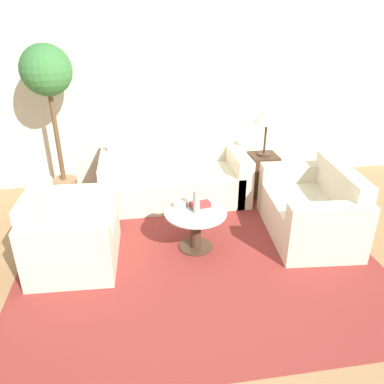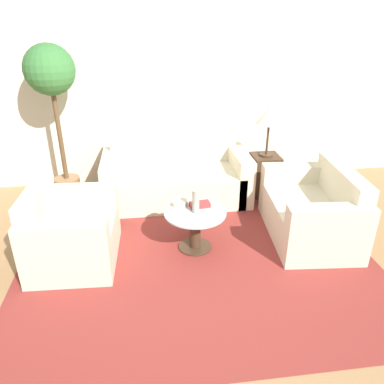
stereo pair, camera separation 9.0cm
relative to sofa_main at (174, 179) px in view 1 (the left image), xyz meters
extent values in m
plane|color=#9E754C|center=(-0.06, -1.92, -0.28)|extent=(14.00, 14.00, 0.00)
cube|color=beige|center=(-0.06, 0.69, 1.02)|extent=(10.00, 0.06, 2.60)
cube|color=maroon|center=(0.09, -1.26, -0.28)|extent=(3.60, 3.35, 0.01)
cube|color=beige|center=(0.00, -0.08, -0.07)|extent=(1.71, 0.88, 0.43)
cube|color=beige|center=(0.00, 0.27, 0.13)|extent=(1.71, 0.18, 0.82)
cube|color=beige|center=(-0.85, -0.08, 0.04)|extent=(0.20, 0.88, 0.64)
cube|color=beige|center=(0.85, -0.08, 0.04)|extent=(0.20, 0.88, 0.64)
cube|color=beige|center=(-1.15, -1.29, -0.07)|extent=(0.85, 0.81, 0.43)
cube|color=beige|center=(-1.47, -1.28, 0.11)|extent=(0.21, 0.78, 0.79)
cube|color=beige|center=(-1.17, -1.68, 0.04)|extent=(0.82, 0.23, 0.64)
cube|color=beige|center=(-1.14, -0.91, 0.04)|extent=(0.82, 0.23, 0.64)
cube|color=beige|center=(1.39, -1.16, -0.07)|extent=(0.93, 1.16, 0.43)
cube|color=beige|center=(1.72, -1.19, 0.12)|extent=(0.27, 1.11, 0.80)
cube|color=beige|center=(1.43, -0.61, 0.04)|extent=(0.85, 0.27, 0.64)
cube|color=beige|center=(1.34, -1.70, 0.04)|extent=(0.85, 0.27, 0.64)
cylinder|color=#422D1E|center=(0.09, -1.26, -0.27)|extent=(0.36, 0.36, 0.02)
cylinder|color=#422D1E|center=(0.09, -1.26, -0.07)|extent=(0.12, 0.12, 0.42)
cylinder|color=#B2C6C6|center=(0.09, -1.26, 0.15)|extent=(0.65, 0.65, 0.02)
cube|color=#422D1E|center=(1.22, -0.06, 0.01)|extent=(0.36, 0.36, 0.57)
cylinder|color=#422D1E|center=(1.22, -0.06, 0.31)|extent=(0.18, 0.18, 0.02)
cylinder|color=#422D1E|center=(1.22, -0.06, 0.53)|extent=(0.03, 0.03, 0.41)
cone|color=beige|center=(1.22, -0.06, 0.85)|extent=(0.34, 0.34, 0.23)
cylinder|color=#93704C|center=(-1.47, 0.21, -0.14)|extent=(0.34, 0.34, 0.28)
cylinder|color=brown|center=(-1.47, 0.21, 0.62)|extent=(0.06, 0.06, 1.24)
sphere|color=#387538|center=(-1.47, 0.21, 1.41)|extent=(0.61, 0.61, 0.61)
cylinder|color=#9E998E|center=(0.09, -1.26, 0.28)|extent=(0.07, 0.07, 0.25)
cylinder|color=beige|center=(-0.06, -1.09, 0.19)|extent=(0.18, 0.18, 0.06)
cube|color=#BC3333|center=(0.15, -1.14, 0.18)|extent=(0.23, 0.14, 0.05)
camera|label=1|loc=(-0.48, -4.62, 2.02)|focal=35.00mm
camera|label=2|loc=(-0.39, -4.63, 2.02)|focal=35.00mm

